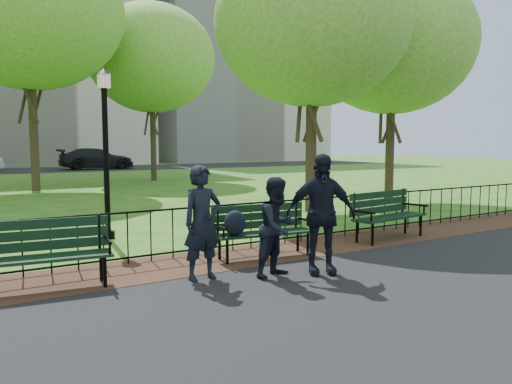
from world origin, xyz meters
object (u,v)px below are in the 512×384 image
person_mid (278,227)px  lamppost (106,147)px  park_bench_main (251,224)px  person_right (321,214)px  park_bench_left_a (40,247)px  tree_far_c (28,9)px  tree_mid_e (393,44)px  tree_near_e (312,23)px  sedan_dark (97,159)px  tree_far_e (152,58)px  park_bench_right_a (386,210)px  person_left (202,223)px

person_mid → lamppost: bearing=90.4°
park_bench_main → person_right: size_ratio=0.99×
park_bench_left_a → tree_far_c: tree_far_c is taller
tree_mid_e → tree_far_c: tree_far_c is taller
tree_near_e → lamppost: bearing=-170.6°
person_mid → sedan_dark: sedan_dark is taller
tree_near_e → tree_far_c: bearing=116.9°
park_bench_left_a → person_mid: person_mid is taller
park_bench_main → person_right: person_right is taller
tree_far_e → sedan_dark: bearing=87.9°
person_right → sedan_dark: size_ratio=0.33×
lamppost → person_right: 5.16m
tree_far_e → park_bench_right_a: bearing=-95.8°
person_left → tree_near_e: bearing=35.8°
park_bench_main → lamppost: size_ratio=0.52×
tree_far_e → person_right: (-4.85, -20.07, -5.60)m
park_bench_right_a → person_left: person_left is taller
lamppost → tree_mid_e: (10.26, 1.68, 3.43)m
person_mid → park_bench_left_a: bearing=143.7°
park_bench_main → park_bench_left_a: 3.40m
tree_far_c → person_left: tree_far_c is taller
tree_near_e → person_left: size_ratio=4.67×
park_bench_left_a → park_bench_right_a: 6.77m
park_bench_left_a → tree_far_e: bearing=72.2°
park_bench_right_a → tree_mid_e: 8.64m
park_bench_main → tree_far_c: 17.34m
park_bench_left_a → tree_mid_e: bearing=29.3°
tree_near_e → tree_far_e: 14.42m
park_bench_right_a → person_right: (-2.97, -1.46, 0.31)m
park_bench_right_a → tree_far_e: (1.87, 18.60, 5.91)m
park_bench_main → tree_mid_e: size_ratio=0.24×
park_bench_left_a → lamppost: lamppost is taller
lamppost → sedan_dark: bearing=76.0°
person_mid → tree_near_e: bearing=31.8°
tree_far_e → tree_mid_e: bearing=-75.9°
park_bench_main → lamppost: bearing=122.5°
park_bench_left_a → person_right: 4.05m
park_bench_main → person_right: 1.48m
tree_far_c → tree_far_e: bearing=24.0°
lamppost → person_left: lamppost is taller
park_bench_left_a → person_mid: size_ratio=1.27×
park_bench_main → sedan_dark: size_ratio=0.32×
park_bench_left_a → person_left: person_left is taller
park_bench_left_a → tree_mid_e: 13.92m
tree_mid_e → tree_far_e: bearing=104.1°
tree_mid_e → tree_far_c: 14.84m
tree_far_c → person_right: (1.53, -17.23, -6.65)m
park_bench_main → park_bench_left_a: bearing=-173.0°
tree_far_c → sedan_dark: tree_far_c is taller
tree_far_c → person_right: tree_far_c is taller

